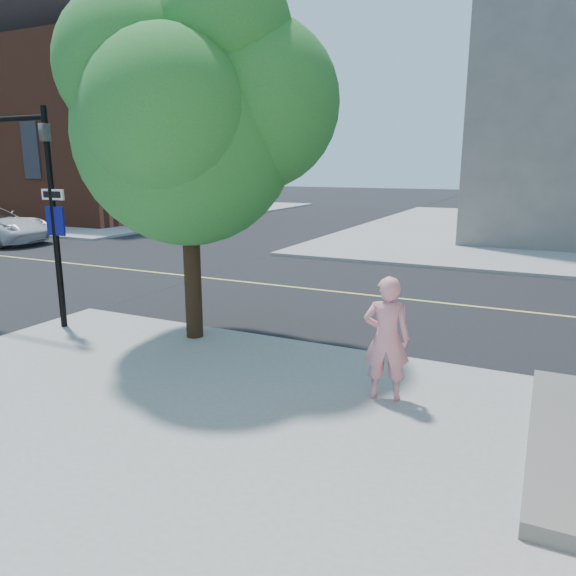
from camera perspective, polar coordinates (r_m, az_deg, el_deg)
The scene contains 7 objects.
ground at distance 12.62m, azimuth -17.05°, elevation -3.12°, with size 140.00×140.00×0.00m, color black.
road_ew at distance 16.09m, azimuth -6.19°, elevation 0.79°, with size 140.00×9.00×0.01m, color black.
sidewalk_nw at distance 43.76m, azimuth -20.30°, elevation 7.79°, with size 26.00×25.00×0.12m, color gray.
church at distance 39.23m, azimuth -21.77°, elevation 17.62°, with size 15.20×12.00×14.40m.
office_block at distance 51.11m, azimuth -28.14°, elevation 17.93°, with size 12.00×14.08×18.00m.
man_on_phone at distance 7.64m, azimuth 10.37°, elevation -5.28°, with size 0.65×0.42×1.77m, color pink.
street_tree at distance 10.12m, azimuth -10.19°, elevation 18.25°, with size 4.92×4.48×6.54m.
Camera 1 is at (8.37, -8.83, 3.36)m, focal length 33.61 mm.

